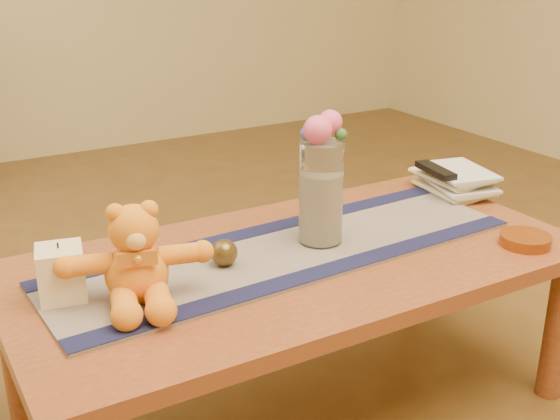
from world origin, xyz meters
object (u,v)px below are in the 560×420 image
amber_dish (525,240)px  teddy_bear (135,254)px  pillar_candle (61,273)px  glass_vase (321,193)px  book_bottom (432,193)px  tv_remote (436,170)px  bronze_ball (224,253)px

amber_dish → teddy_bear: bearing=167.7°
pillar_candle → glass_vase: glass_vase is taller
teddy_bear → glass_vase: size_ratio=1.17×
book_bottom → tv_remote: bearing=-93.0°
teddy_bear → tv_remote: bearing=24.5°
bronze_ball → tv_remote: 0.77m
teddy_bear → pillar_candle: 0.17m
book_bottom → amber_dish: amber_dish is taller
pillar_candle → tv_remote: size_ratio=0.72×
bronze_ball → teddy_bear: bearing=-166.6°
book_bottom → glass_vase: bearing=-159.0°
tv_remote → bronze_ball: bearing=-161.5°
teddy_bear → amber_dish: size_ratio=2.38×
pillar_candle → bronze_ball: bearing=-4.6°
tv_remote → amber_dish: bearing=-87.2°
teddy_bear → amber_dish: (0.95, -0.21, -0.10)m
amber_dish → bronze_ball: bearing=159.9°
book_bottom → tv_remote: (-0.00, -0.01, 0.07)m
teddy_bear → glass_vase: bearing=20.9°
bronze_ball → amber_dish: size_ratio=0.50×
pillar_candle → tv_remote: pillar_candle is taller
amber_dish → pillar_candle: bearing=165.0°
pillar_candle → tv_remote: 1.13m
pillar_candle → book_bottom: 1.14m
book_bottom → amber_dish: (-0.04, -0.40, 0.00)m
tv_remote → glass_vase: bearing=-157.0°
teddy_bear → amber_dish: 0.97m
glass_vase → tv_remote: size_ratio=1.62×
bronze_ball → amber_dish: 0.76m
book_bottom → amber_dish: size_ratio=1.74×
book_bottom → amber_dish: bearing=-90.3°
pillar_candle → amber_dish: bearing=-15.0°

